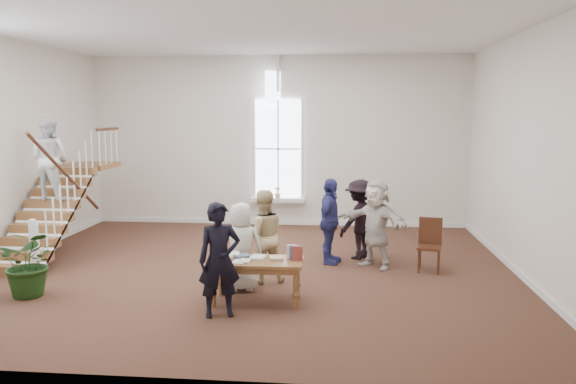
# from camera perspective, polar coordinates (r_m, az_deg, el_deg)

# --- Properties ---
(ground) EXTENTS (10.00, 10.00, 0.00)m
(ground) POSITION_cam_1_polar(r_m,az_deg,el_deg) (10.94, -3.59, -7.89)
(ground) COLOR #412419
(ground) RESTS_ON ground
(room_shell) EXTENTS (10.49, 10.00, 10.00)m
(room_shell) POSITION_cam_1_polar(r_m,az_deg,el_deg) (15.09, -1.01, -1.87)
(room_shell) COLOR silver
(room_shell) RESTS_ON ground
(staircase) EXTENTS (1.10, 4.10, 2.92)m
(staircase) POSITION_cam_1_polar(r_m,az_deg,el_deg) (12.72, -22.81, 1.19)
(staircase) COLOR brown
(staircase) RESTS_ON ground
(library_table) EXTENTS (1.49, 0.76, 0.76)m
(library_table) POSITION_cam_1_polar(r_m,az_deg,el_deg) (8.98, -3.52, -7.37)
(library_table) COLOR brown
(library_table) RESTS_ON ground
(police_officer) EXTENTS (0.72, 0.59, 1.71)m
(police_officer) POSITION_cam_1_polar(r_m,az_deg,el_deg) (8.38, -6.98, -6.86)
(police_officer) COLOR black
(police_officer) RESTS_ON ground
(elderly_woman) EXTENTS (0.79, 0.56, 1.51)m
(elderly_woman) POSITION_cam_1_polar(r_m,az_deg,el_deg) (9.57, -4.78, -5.55)
(elderly_woman) COLOR silver
(elderly_woman) RESTS_ON ground
(person_yellow) EXTENTS (0.97, 0.86, 1.66)m
(person_yellow) POSITION_cam_1_polar(r_m,az_deg,el_deg) (9.99, -2.58, -4.51)
(person_yellow) COLOR #D6BD86
(person_yellow) RESTS_ON ground
(woman_cluster_a) EXTENTS (0.66, 1.08, 1.72)m
(woman_cluster_a) POSITION_cam_1_polar(r_m,az_deg,el_deg) (11.21, 4.26, -2.99)
(woman_cluster_a) COLOR navy
(woman_cluster_a) RESTS_ON ground
(woman_cluster_b) EXTENTS (1.16, 1.20, 1.65)m
(woman_cluster_b) POSITION_cam_1_polar(r_m,az_deg,el_deg) (11.67, 7.25, -2.77)
(woman_cluster_b) COLOR black
(woman_cluster_b) RESTS_ON ground
(woman_cluster_c) EXTENTS (1.55, 1.44, 1.74)m
(woman_cluster_c) POSITION_cam_1_polar(r_m,az_deg,el_deg) (11.04, 8.92, -3.19)
(woman_cluster_c) COLOR beige
(woman_cluster_c) RESTS_ON ground
(floor_plant) EXTENTS (1.12, 1.00, 1.13)m
(floor_plant) POSITION_cam_1_polar(r_m,az_deg,el_deg) (10.20, -24.74, -6.54)
(floor_plant) COLOR #173210
(floor_plant) RESTS_ON ground
(side_chair) EXTENTS (0.52, 0.52, 1.01)m
(side_chair) POSITION_cam_1_polar(r_m,az_deg,el_deg) (11.08, 14.21, -4.89)
(side_chair) COLOR #3D1C10
(side_chair) RESTS_ON ground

